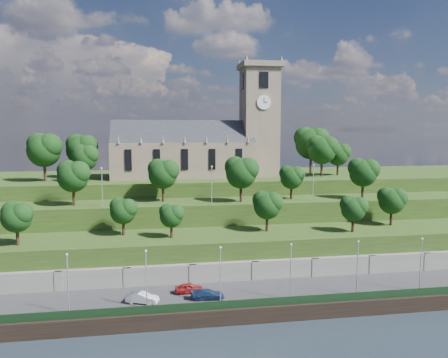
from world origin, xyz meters
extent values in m
plane|color=#1B222B|center=(0.00, 0.00, 0.00)|extent=(320.00, 320.00, 0.00)
cube|color=#2D2D30|center=(0.00, 6.00, 1.00)|extent=(160.00, 12.00, 2.00)
cube|color=black|center=(0.00, -0.05, 1.10)|extent=(160.00, 0.50, 2.20)
cube|color=black|center=(0.00, 0.60, 2.60)|extent=(160.00, 0.10, 1.20)
cube|color=slate|center=(0.00, 12.00, 2.50)|extent=(160.00, 2.00, 5.00)
cube|color=slate|center=(-25.00, 11.20, 2.50)|extent=(1.20, 0.60, 5.00)
cube|color=slate|center=(-15.00, 11.20, 2.50)|extent=(1.20, 0.60, 5.00)
cube|color=slate|center=(-5.00, 11.20, 2.50)|extent=(1.20, 0.60, 5.00)
cube|color=slate|center=(5.00, 11.20, 2.50)|extent=(1.20, 0.60, 5.00)
cube|color=slate|center=(15.00, 11.20, 2.50)|extent=(1.20, 0.60, 5.00)
cube|color=slate|center=(25.00, 11.20, 2.50)|extent=(1.20, 0.60, 5.00)
cube|color=slate|center=(35.00, 11.20, 2.50)|extent=(1.20, 0.60, 5.00)
cube|color=#253D14|center=(0.00, 18.00, 4.00)|extent=(160.00, 12.00, 8.00)
cube|color=#253D14|center=(0.00, 29.00, 6.00)|extent=(160.00, 10.00, 12.00)
cube|color=#253D14|center=(0.00, 50.00, 7.50)|extent=(160.00, 32.00, 15.00)
cube|color=#715F4F|center=(-4.00, 46.00, 19.00)|extent=(32.00, 12.00, 8.00)
cube|color=#22242A|center=(-4.00, 46.00, 23.00)|extent=(32.00, 10.18, 10.18)
cone|color=#715F4F|center=(-18.00, 40.00, 23.90)|extent=(0.70, 0.70, 1.80)
cone|color=#715F4F|center=(-13.33, 40.00, 23.90)|extent=(0.70, 0.70, 1.80)
cone|color=#715F4F|center=(-8.67, 40.00, 23.90)|extent=(0.70, 0.70, 1.80)
cone|color=#715F4F|center=(-4.00, 40.00, 23.90)|extent=(0.70, 0.70, 1.80)
cone|color=#715F4F|center=(0.67, 40.00, 23.90)|extent=(0.70, 0.70, 1.80)
cone|color=#715F4F|center=(5.33, 40.00, 23.90)|extent=(0.70, 0.70, 1.80)
cone|color=#715F4F|center=(10.00, 40.00, 23.90)|extent=(0.70, 0.70, 1.80)
cube|color=black|center=(-16.00, 39.92, 19.50)|extent=(1.40, 0.25, 4.50)
cube|color=black|center=(-10.00, 39.92, 19.50)|extent=(1.40, 0.25, 4.50)
cube|color=black|center=(-4.00, 39.92, 19.50)|extent=(1.40, 0.25, 4.50)
cube|color=black|center=(2.00, 39.92, 19.50)|extent=(1.40, 0.25, 4.50)
cube|color=black|center=(8.00, 39.92, 19.50)|extent=(1.40, 0.25, 4.50)
cube|color=#715F4F|center=(14.00, 46.00, 27.50)|extent=(8.00, 8.00, 25.00)
cube|color=#715F4F|center=(14.00, 46.00, 40.60)|extent=(9.20, 9.20, 1.20)
cone|color=#715F4F|center=(10.00, 42.00, 41.80)|extent=(0.80, 0.80, 1.60)
cone|color=#715F4F|center=(10.00, 50.00, 41.80)|extent=(0.80, 0.80, 1.60)
cone|color=#715F4F|center=(18.00, 42.00, 41.80)|extent=(0.80, 0.80, 1.60)
cone|color=#715F4F|center=(18.00, 50.00, 41.80)|extent=(0.80, 0.80, 1.60)
cube|color=black|center=(14.00, 41.92, 37.00)|extent=(2.00, 0.25, 3.50)
cube|color=black|center=(14.00, 50.08, 37.00)|extent=(2.00, 0.25, 3.50)
cube|color=black|center=(9.92, 46.00, 37.00)|extent=(0.25, 2.00, 3.50)
cube|color=black|center=(18.08, 46.00, 37.00)|extent=(0.25, 2.00, 3.50)
cylinder|color=white|center=(14.00, 41.88, 32.00)|extent=(3.20, 0.30, 3.20)
cylinder|color=white|center=(18.12, 46.00, 32.00)|extent=(0.30, 3.20, 3.20)
cube|color=black|center=(14.00, 41.70, 32.50)|extent=(0.12, 0.05, 1.10)
cube|color=black|center=(14.40, 41.70, 32.00)|extent=(0.80, 0.05, 0.12)
cylinder|color=black|center=(-31.84, 16.00, 9.48)|extent=(0.49, 0.49, 2.97)
sphere|color=black|center=(-31.84, 16.00, 12.35)|extent=(4.62, 4.62, 4.62)
sphere|color=black|center=(-30.92, 15.54, 13.04)|extent=(3.46, 3.46, 3.46)
sphere|color=black|center=(-32.65, 16.58, 13.28)|extent=(3.23, 3.23, 3.23)
cylinder|color=black|center=(-16.00, 20.00, 9.40)|extent=(0.48, 0.48, 2.79)
sphere|color=black|center=(-16.00, 20.00, 12.09)|extent=(4.34, 4.34, 4.34)
sphere|color=black|center=(-15.14, 19.57, 12.74)|extent=(3.26, 3.26, 3.26)
sphere|color=black|center=(-16.76, 20.54, 12.96)|extent=(3.04, 3.04, 3.04)
cylinder|color=black|center=(-8.00, 17.00, 9.23)|extent=(0.47, 0.47, 2.46)
sphere|color=black|center=(-8.00, 17.00, 11.60)|extent=(3.82, 3.82, 3.82)
sphere|color=black|center=(-7.24, 16.62, 12.18)|extent=(2.87, 2.87, 2.87)
sphere|color=black|center=(-8.67, 17.48, 12.37)|extent=(2.67, 2.67, 2.67)
cylinder|color=black|center=(8.91, 19.00, 9.54)|extent=(0.50, 0.50, 3.09)
sphere|color=black|center=(8.91, 19.00, 12.53)|extent=(4.80, 4.80, 4.80)
sphere|color=black|center=(9.87, 18.52, 13.25)|extent=(3.60, 3.60, 3.60)
sphere|color=black|center=(8.07, 19.60, 13.49)|extent=(3.36, 3.36, 3.36)
cylinder|color=black|center=(23.68, 16.00, 9.37)|extent=(0.48, 0.48, 2.73)
sphere|color=black|center=(23.68, 16.00, 12.01)|extent=(4.25, 4.25, 4.25)
sphere|color=black|center=(24.53, 15.57, 12.65)|extent=(3.19, 3.19, 3.19)
sphere|color=black|center=(22.94, 16.53, 12.86)|extent=(2.98, 2.98, 2.98)
cylinder|color=black|center=(33.26, 20.00, 9.55)|extent=(0.50, 0.50, 3.09)
sphere|color=black|center=(33.26, 20.00, 12.53)|extent=(4.81, 4.81, 4.81)
sphere|color=black|center=(34.22, 19.52, 13.26)|extent=(3.61, 3.61, 3.61)
sphere|color=black|center=(32.41, 20.60, 13.50)|extent=(3.37, 3.37, 3.37)
cylinder|color=black|center=(-25.34, 28.00, 13.81)|extent=(0.52, 0.52, 3.61)
sphere|color=black|center=(-25.34, 28.00, 17.30)|extent=(5.62, 5.62, 5.62)
sphere|color=black|center=(-24.22, 27.44, 18.14)|extent=(4.22, 4.22, 4.22)
sphere|color=black|center=(-26.33, 28.70, 18.42)|extent=(3.94, 3.94, 3.94)
cylinder|color=black|center=(-9.01, 30.00, 13.79)|extent=(0.52, 0.52, 3.58)
sphere|color=black|center=(-9.01, 30.00, 17.25)|extent=(5.57, 5.57, 5.57)
sphere|color=black|center=(-7.89, 29.44, 18.08)|extent=(4.18, 4.18, 4.18)
sphere|color=black|center=(-9.98, 30.70, 18.36)|extent=(3.90, 3.90, 3.90)
cylinder|color=black|center=(5.82, 27.00, 13.90)|extent=(0.53, 0.53, 3.80)
sphere|color=black|center=(5.82, 27.00, 17.57)|extent=(5.91, 5.91, 5.91)
sphere|color=black|center=(7.00, 26.41, 18.45)|extent=(4.43, 4.43, 4.43)
sphere|color=black|center=(4.78, 27.74, 18.75)|extent=(4.13, 4.13, 4.13)
cylinder|color=black|center=(16.58, 29.00, 13.46)|extent=(0.49, 0.49, 2.92)
sphere|color=black|center=(16.58, 29.00, 16.28)|extent=(4.54, 4.54, 4.54)
sphere|color=black|center=(17.48, 28.55, 16.96)|extent=(3.40, 3.40, 3.40)
sphere|color=black|center=(15.78, 29.57, 17.19)|extent=(3.18, 3.18, 3.18)
cylinder|color=black|center=(30.90, 27.00, 13.77)|extent=(0.52, 0.52, 3.54)
sphere|color=black|center=(30.90, 27.00, 17.20)|extent=(5.51, 5.51, 5.51)
sphere|color=black|center=(32.00, 26.45, 18.02)|extent=(4.13, 4.13, 4.13)
sphere|color=black|center=(29.94, 27.69, 18.30)|extent=(3.86, 3.86, 3.86)
cylinder|color=black|center=(-33.46, 42.00, 17.22)|extent=(0.56, 0.56, 4.43)
sphere|color=black|center=(-33.46, 42.00, 21.50)|extent=(6.90, 6.90, 6.90)
sphere|color=black|center=(-32.08, 41.31, 22.54)|extent=(5.17, 5.17, 5.17)
sphere|color=black|center=(-34.67, 42.86, 22.88)|extent=(4.83, 4.83, 4.83)
cylinder|color=black|center=(-26.85, 48.00, 17.14)|extent=(0.55, 0.55, 4.29)
sphere|color=black|center=(-26.85, 48.00, 21.29)|extent=(6.67, 6.67, 6.67)
sphere|color=black|center=(-25.51, 47.33, 22.29)|extent=(5.00, 5.00, 5.00)
sphere|color=black|center=(-28.01, 48.83, 22.62)|extent=(4.67, 4.67, 4.67)
cylinder|color=black|center=(-24.96, 40.00, 16.69)|extent=(0.51, 0.51, 3.38)
sphere|color=black|center=(-24.96, 40.00, 19.96)|extent=(5.26, 5.26, 5.26)
sphere|color=black|center=(-23.91, 39.47, 20.75)|extent=(3.95, 3.95, 3.95)
sphere|color=black|center=(-25.88, 40.66, 21.02)|extent=(3.68, 3.68, 3.68)
cylinder|color=black|center=(28.09, 42.00, 17.07)|extent=(0.54, 0.54, 4.14)
sphere|color=black|center=(28.09, 42.00, 21.07)|extent=(6.44, 6.44, 6.44)
sphere|color=black|center=(29.37, 41.36, 22.03)|extent=(4.83, 4.83, 4.83)
sphere|color=black|center=(26.96, 42.80, 22.36)|extent=(4.51, 4.51, 4.51)
cylinder|color=black|center=(28.39, 50.00, 17.51)|extent=(0.58, 0.58, 5.02)
sphere|color=black|center=(28.39, 50.00, 22.36)|extent=(7.80, 7.80, 7.80)
sphere|color=black|center=(29.95, 49.22, 23.53)|extent=(5.85, 5.85, 5.85)
sphere|color=black|center=(27.03, 50.98, 23.92)|extent=(5.46, 5.46, 5.46)
cylinder|color=black|center=(32.97, 44.00, 16.66)|extent=(0.51, 0.51, 3.32)
sphere|color=black|center=(32.97, 44.00, 19.88)|extent=(5.17, 5.17, 5.17)
sphere|color=black|center=(34.01, 43.48, 20.65)|extent=(3.88, 3.88, 3.88)
sphere|color=black|center=(32.07, 44.65, 20.91)|extent=(3.62, 3.62, 3.62)
cylinder|color=#B2B2B7|center=(-22.00, 2.50, 5.91)|extent=(0.16, 0.16, 7.83)
sphere|color=silver|center=(-22.00, 2.50, 9.95)|extent=(0.36, 0.36, 0.36)
cylinder|color=#B2B2B7|center=(-12.00, 2.50, 5.91)|extent=(0.16, 0.16, 7.83)
sphere|color=silver|center=(-12.00, 2.50, 9.95)|extent=(0.36, 0.36, 0.36)
cylinder|color=#B2B2B7|center=(-2.00, 2.50, 5.91)|extent=(0.16, 0.16, 7.83)
sphere|color=silver|center=(-2.00, 2.50, 9.95)|extent=(0.36, 0.36, 0.36)
cylinder|color=#B2B2B7|center=(8.00, 2.50, 5.91)|extent=(0.16, 0.16, 7.83)
sphere|color=silver|center=(8.00, 2.50, 9.95)|extent=(0.36, 0.36, 0.36)
cylinder|color=#B2B2B7|center=(18.00, 2.50, 5.91)|extent=(0.16, 0.16, 7.83)
sphere|color=silver|center=(18.00, 2.50, 9.95)|extent=(0.36, 0.36, 0.36)
cylinder|color=#B2B2B7|center=(28.00, 2.50, 5.91)|extent=(0.16, 0.16, 7.83)
sphere|color=silver|center=(28.00, 2.50, 9.95)|extent=(0.36, 0.36, 0.36)
cylinder|color=#B2B2B7|center=(-20.00, 26.00, 15.44)|extent=(0.16, 0.16, 6.89)
sphere|color=silver|center=(-20.00, 26.00, 19.01)|extent=(0.36, 0.36, 0.36)
cylinder|color=#B2B2B7|center=(0.00, 26.00, 15.44)|extent=(0.16, 0.16, 6.89)
sphere|color=silver|center=(0.00, 26.00, 19.01)|extent=(0.36, 0.36, 0.36)
cylinder|color=#B2B2B7|center=(20.00, 26.00, 15.44)|extent=(0.16, 0.16, 6.89)
sphere|color=silver|center=(20.00, 26.00, 19.01)|extent=(0.36, 0.36, 0.36)
imported|color=maroon|center=(-5.90, 7.31, 2.72)|extent=(4.25, 1.74, 1.44)
imported|color=#BBBCC1|center=(-12.62, 4.54, 2.74)|extent=(4.77, 2.95, 1.48)
imported|color=navy|center=(-3.52, 4.60, 2.68)|extent=(4.84, 2.26, 1.37)
camera|label=1|loc=(-10.81, -54.65, 25.91)|focal=35.00mm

